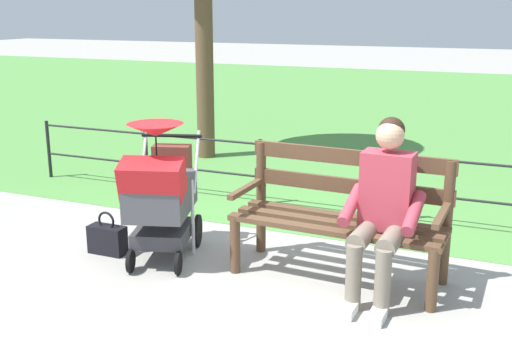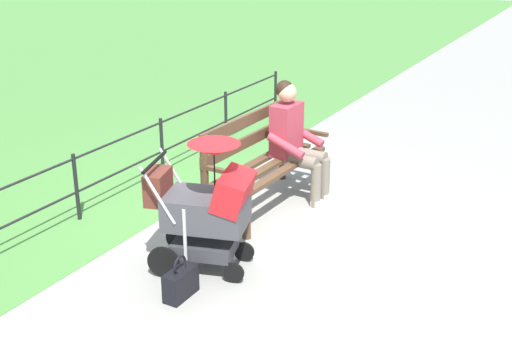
{
  "view_description": "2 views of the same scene",
  "coord_description": "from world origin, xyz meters",
  "px_view_note": "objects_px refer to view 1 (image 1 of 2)",
  "views": [
    {
      "loc": [
        -1.67,
        4.22,
        2.0
      ],
      "look_at": [
        0.11,
        0.0,
        0.8
      ],
      "focal_mm": 43.17,
      "sensor_mm": 36.0,
      "label": 1
    },
    {
      "loc": [
        5.11,
        3.08,
        2.9
      ],
      "look_at": [
        0.11,
        0.21,
        0.66
      ],
      "focal_mm": 46.97,
      "sensor_mm": 36.0,
      "label": 2
    }
  ],
  "objects_px": {
    "park_bench": "(342,210)",
    "person_on_bench": "(383,204)",
    "handbag": "(107,239)",
    "stroller": "(160,190)"
  },
  "relations": [
    {
      "from": "park_bench",
      "to": "person_on_bench",
      "type": "bearing_deg",
      "value": 147.46
    },
    {
      "from": "park_bench",
      "to": "person_on_bench",
      "type": "relative_size",
      "value": 1.27
    },
    {
      "from": "handbag",
      "to": "person_on_bench",
      "type": "bearing_deg",
      "value": -176.79
    },
    {
      "from": "handbag",
      "to": "park_bench",
      "type": "bearing_deg",
      "value": -169.65
    },
    {
      "from": "stroller",
      "to": "person_on_bench",
      "type": "bearing_deg",
      "value": -178.04
    },
    {
      "from": "person_on_bench",
      "to": "stroller",
      "type": "xyz_separation_m",
      "value": [
        1.77,
        0.06,
        -0.08
      ]
    },
    {
      "from": "person_on_bench",
      "to": "park_bench",
      "type": "bearing_deg",
      "value": -32.54
    },
    {
      "from": "park_bench",
      "to": "handbag",
      "type": "bearing_deg",
      "value": 10.35
    },
    {
      "from": "person_on_bench",
      "to": "stroller",
      "type": "bearing_deg",
      "value": 1.96
    },
    {
      "from": "park_bench",
      "to": "stroller",
      "type": "xyz_separation_m",
      "value": [
        1.42,
        0.28,
        0.07
      ]
    }
  ]
}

